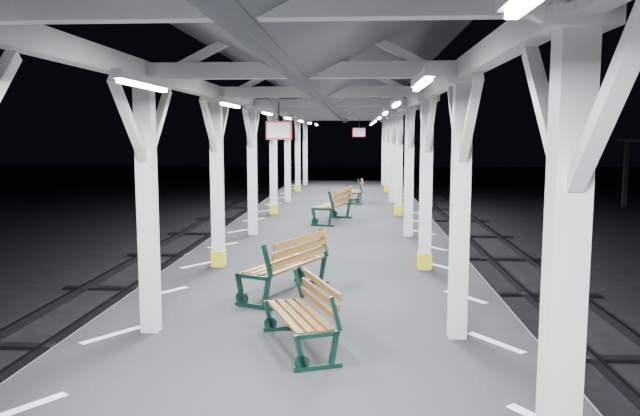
# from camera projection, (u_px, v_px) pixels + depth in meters

# --- Properties ---
(ground) EXTENTS (120.00, 120.00, 0.00)m
(ground) POSITION_uv_depth(u_px,v_px,m) (313.00, 354.00, 10.23)
(ground) COLOR black
(ground) RESTS_ON ground
(platform) EXTENTS (6.00, 50.00, 1.00)m
(platform) POSITION_uv_depth(u_px,v_px,m) (313.00, 325.00, 10.17)
(platform) COLOR black
(platform) RESTS_ON ground
(hazard_stripes_left) EXTENTS (1.00, 48.00, 0.01)m
(hazard_stripes_left) POSITION_uv_depth(u_px,v_px,m) (165.00, 292.00, 10.26)
(hazard_stripes_left) COLOR silver
(hazard_stripes_left) RESTS_ON platform
(hazard_stripes_right) EXTENTS (1.00, 48.00, 0.01)m
(hazard_stripes_right) POSITION_uv_depth(u_px,v_px,m) (466.00, 297.00, 9.96)
(hazard_stripes_right) COLOR silver
(hazard_stripes_right) RESTS_ON platform
(track_left) EXTENTS (2.20, 60.00, 0.16)m
(track_left) POSITION_uv_depth(u_px,v_px,m) (18.00, 343.00, 10.53)
(track_left) COLOR #2D2D33
(track_left) RESTS_ON ground
(track_right) EXTENTS (2.20, 60.00, 0.16)m
(track_right) POSITION_uv_depth(u_px,v_px,m) (626.00, 356.00, 9.92)
(track_right) COLOR #2D2D33
(track_right) RESTS_ON ground
(canopy) EXTENTS (5.40, 49.00, 4.65)m
(canopy) POSITION_uv_depth(u_px,v_px,m) (313.00, 72.00, 9.68)
(canopy) COLOR silver
(canopy) RESTS_ON platform
(bench_near) EXTENTS (1.08, 1.64, 0.83)m
(bench_near) POSITION_uv_depth(u_px,v_px,m) (306.00, 312.00, 7.56)
(bench_near) COLOR black
(bench_near) RESTS_ON platform
(bench_mid) EXTENTS (1.37, 1.95, 0.99)m
(bench_mid) POSITION_uv_depth(u_px,v_px,m) (290.00, 263.00, 10.00)
(bench_mid) COLOR black
(bench_mid) RESTS_ON platform
(bench_far) EXTENTS (1.16, 2.00, 1.02)m
(bench_far) POSITION_uv_depth(u_px,v_px,m) (336.00, 204.00, 18.37)
(bench_far) COLOR black
(bench_far) RESTS_ON platform
(bench_extra) EXTENTS (0.65, 1.62, 0.86)m
(bench_extra) POSITION_uv_depth(u_px,v_px,m) (357.00, 190.00, 23.78)
(bench_extra) COLOR black
(bench_extra) RESTS_ON platform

